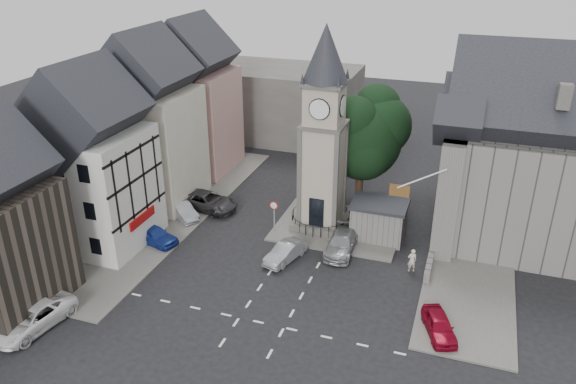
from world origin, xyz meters
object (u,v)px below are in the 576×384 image
at_px(clock_tower, 324,132).
at_px(pedestrian, 412,260).
at_px(car_west_blue, 154,235).
at_px(stone_shelter, 379,220).
at_px(car_east_red, 439,325).

height_order(clock_tower, pedestrian, clock_tower).
xyz_separation_m(clock_tower, car_west_blue, (-11.50, -7.04, -7.41)).
xyz_separation_m(stone_shelter, car_west_blue, (-16.30, -6.55, -0.83)).
bearing_deg(stone_shelter, clock_tower, 174.16).
height_order(clock_tower, stone_shelter, clock_tower).
height_order(stone_shelter, pedestrian, stone_shelter).
height_order(stone_shelter, car_west_blue, stone_shelter).
bearing_deg(car_west_blue, stone_shelter, -54.00).
distance_m(clock_tower, car_east_red, 16.95).
relative_size(stone_shelter, pedestrian, 2.39).
distance_m(clock_tower, pedestrian, 11.70).
bearing_deg(pedestrian, car_west_blue, -15.03).
xyz_separation_m(stone_shelter, car_east_red, (5.71, -10.50, -0.91)).
relative_size(clock_tower, pedestrian, 9.05).
xyz_separation_m(stone_shelter, pedestrian, (3.20, -4.06, -0.65)).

